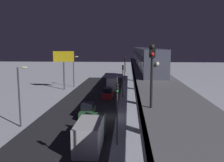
# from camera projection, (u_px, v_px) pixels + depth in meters

# --- Properties ---
(ground_plane) EXTENTS (240.00, 240.00, 0.00)m
(ground_plane) POSITION_uv_depth(u_px,v_px,m) (107.00, 117.00, 34.68)
(ground_plane) COLOR silver
(avenue_asphalt) EXTENTS (11.00, 86.59, 0.01)m
(avenue_asphalt) POSITION_uv_depth(u_px,v_px,m) (78.00, 116.00, 34.97)
(avenue_asphalt) COLOR #28282D
(avenue_asphalt) RESTS_ON ground_plane
(elevated_railway) EXTENTS (5.00, 86.59, 6.28)m
(elevated_railway) POSITION_uv_depth(u_px,v_px,m) (150.00, 80.00, 33.50)
(elevated_railway) COLOR slate
(elevated_railway) RESTS_ON ground_plane
(subway_train) EXTENTS (2.94, 55.47, 3.40)m
(subway_train) POSITION_uv_depth(u_px,v_px,m) (143.00, 55.00, 53.80)
(subway_train) COLOR #4C5160
(subway_train) RESTS_ON elevated_railway
(rail_signal) EXTENTS (0.36, 0.41, 4.00)m
(rail_signal) POSITION_uv_depth(u_px,v_px,m) (152.00, 64.00, 14.59)
(rail_signal) COLOR black
(rail_signal) RESTS_ON elevated_railway
(sedan_green) EXTENTS (1.91, 4.62, 1.97)m
(sedan_green) POSITION_uv_depth(u_px,v_px,m) (88.00, 111.00, 34.67)
(sedan_green) COLOR #2D6038
(sedan_green) RESTS_ON ground_plane
(sedan_red) EXTENTS (1.80, 4.52, 1.97)m
(sedan_red) POSITION_uv_depth(u_px,v_px,m) (108.00, 94.00, 47.46)
(sedan_red) COLOR #A51E1E
(sedan_red) RESTS_ON ground_plane
(box_truck) EXTENTS (2.40, 7.40, 2.80)m
(box_truck) POSITION_uv_depth(u_px,v_px,m) (91.00, 133.00, 24.57)
(box_truck) COLOR #2D6038
(box_truck) RESTS_ON ground_plane
(delivery_van) EXTENTS (2.40, 7.40, 2.80)m
(delivery_van) POSITION_uv_depth(u_px,v_px,m) (112.00, 83.00, 57.90)
(delivery_van) COLOR navy
(delivery_van) RESTS_ON ground_plane
(traffic_light_near) EXTENTS (0.32, 0.44, 6.40)m
(traffic_light_near) POSITION_uv_depth(u_px,v_px,m) (117.00, 105.00, 24.28)
(traffic_light_near) COLOR #2D2D2D
(traffic_light_near) RESTS_ON ground_plane
(traffic_light_mid) EXTENTS (0.32, 0.44, 6.40)m
(traffic_light_mid) POSITION_uv_depth(u_px,v_px,m) (123.00, 76.00, 47.19)
(traffic_light_mid) COLOR #2D2D2D
(traffic_light_mid) RESTS_ON ground_plane
(traffic_light_far) EXTENTS (0.32, 0.44, 6.40)m
(traffic_light_far) POSITION_uv_depth(u_px,v_px,m) (125.00, 66.00, 70.10)
(traffic_light_far) COLOR #2D2D2D
(traffic_light_far) RESTS_ON ground_plane
(traffic_light_distant) EXTENTS (0.32, 0.44, 6.40)m
(traffic_light_distant) POSITION_uv_depth(u_px,v_px,m) (126.00, 61.00, 93.02)
(traffic_light_distant) COLOR #2D2D2D
(traffic_light_distant) RESTS_ON ground_plane
(commercial_billboard) EXTENTS (4.80, 0.36, 8.90)m
(commercial_billboard) POSITION_uv_depth(u_px,v_px,m) (64.00, 60.00, 55.52)
(commercial_billboard) COLOR #4C4C51
(commercial_billboard) RESTS_ON ground_plane
(street_lamp_near) EXTENTS (1.35, 0.44, 7.65)m
(street_lamp_near) POSITION_uv_depth(u_px,v_px,m) (20.00, 89.00, 29.75)
(street_lamp_near) COLOR #38383D
(street_lamp_near) RESTS_ON ground_plane
(street_lamp_far) EXTENTS (1.35, 0.44, 7.65)m
(street_lamp_far) POSITION_uv_depth(u_px,v_px,m) (74.00, 68.00, 59.37)
(street_lamp_far) COLOR #38383D
(street_lamp_far) RESTS_ON ground_plane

